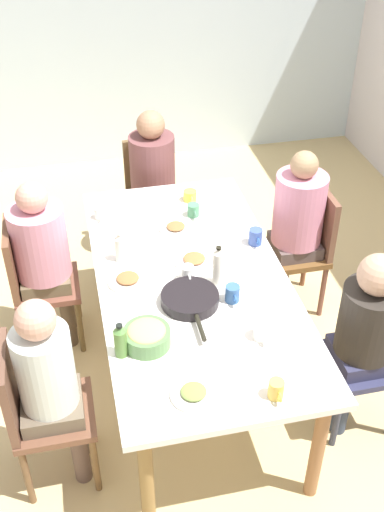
{
  "coord_description": "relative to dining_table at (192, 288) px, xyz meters",
  "views": [
    {
      "loc": [
        2.68,
        -0.59,
        2.95
      ],
      "look_at": [
        0.0,
        0.0,
        0.92
      ],
      "focal_mm": 43.85,
      "sensor_mm": 36.0,
      "label": 1
    }
  ],
  "objects": [
    {
      "name": "cup_7",
      "position": [
        0.24,
        0.17,
        0.12
      ],
      "size": [
        0.11,
        0.08,
        0.1
      ],
      "color": "#355D96",
      "rests_on": "dining_table"
    },
    {
      "name": "plate_2",
      "position": [
        -0.04,
        -0.36,
        0.09
      ],
      "size": [
        0.23,
        0.23,
        0.04
      ],
      "color": "silver",
      "rests_on": "dining_table"
    },
    {
      "name": "ground_plane",
      "position": [
        0.0,
        0.0,
        -0.7
      ],
      "size": [
        7.2,
        7.2,
        0.0
      ],
      "primitive_type": "plane",
      "color": "#CEB47C"
    },
    {
      "name": "bottle_1",
      "position": [
        0.07,
        0.13,
        0.19
      ],
      "size": [
        0.06,
        0.06,
        0.24
      ],
      "color": "silver",
      "rests_on": "dining_table"
    },
    {
      "name": "person_3",
      "position": [
        -1.34,
        0.0,
        0.03
      ],
      "size": [
        0.33,
        0.33,
        1.2
      ],
      "color": "#413739",
      "rests_on": "ground_plane"
    },
    {
      "name": "plate_3",
      "position": [
        -0.49,
        0.01,
        0.09
      ],
      "size": [
        0.21,
        0.21,
        0.04
      ],
      "color": "silver",
      "rests_on": "dining_table"
    },
    {
      "name": "chair_0",
      "position": [
        0.52,
        -0.91,
        -0.19
      ],
      "size": [
        0.4,
        0.4,
        0.9
      ],
      "color": "brown",
      "rests_on": "ground_plane"
    },
    {
      "name": "bottle_2",
      "position": [
        -0.25,
        -0.37,
        0.16
      ],
      "size": [
        0.06,
        0.06,
        0.19
      ],
      "color": "silver",
      "rests_on": "dining_table"
    },
    {
      "name": "bottle_0",
      "position": [
        0.51,
        -0.46,
        0.16
      ],
      "size": [
        0.06,
        0.06,
        0.19
      ],
      "color": "#507935",
      "rests_on": "dining_table"
    },
    {
      "name": "cup_6",
      "position": [
        -0.24,
        0.44,
        0.12
      ],
      "size": [
        0.12,
        0.08,
        0.1
      ],
      "color": "#3C549F",
      "rests_on": "dining_table"
    },
    {
      "name": "wall_left",
      "position": [
        -3.06,
        0.0,
        0.6
      ],
      "size": [
        0.12,
        4.93,
        2.6
      ],
      "primitive_type": "cube",
      "color": "silver",
      "rests_on": "ground_plane"
    },
    {
      "name": "chair_3",
      "position": [
        -1.43,
        0.0,
        -0.19
      ],
      "size": [
        0.4,
        0.4,
        0.9
      ],
      "color": "brown",
      "rests_on": "ground_plane"
    },
    {
      "name": "person_1",
      "position": [
        -0.52,
        -0.82,
        0.02
      ],
      "size": [
        0.34,
        0.34,
        1.19
      ],
      "color": "brown",
      "rests_on": "ground_plane"
    },
    {
      "name": "dining_table",
      "position": [
        0.0,
        0.0,
        0.0
      ],
      "size": [
        2.09,
        1.05,
        0.77
      ],
      "color": "white",
      "rests_on": "ground_plane"
    },
    {
      "name": "chair_4",
      "position": [
        -0.52,
        0.91,
        -0.19
      ],
      "size": [
        0.4,
        0.4,
        0.9
      ],
      "color": "brown",
      "rests_on": "ground_plane"
    },
    {
      "name": "person_4",
      "position": [
        -0.52,
        0.82,
        0.03
      ],
      "size": [
        0.33,
        0.33,
        1.2
      ],
      "color": "brown",
      "rests_on": "ground_plane"
    },
    {
      "name": "chair_1",
      "position": [
        -0.52,
        -0.91,
        -0.19
      ],
      "size": [
        0.4,
        0.4,
        0.9
      ],
      "color": "brown",
      "rests_on": "ground_plane"
    },
    {
      "name": "person_2",
      "position": [
        0.52,
        0.82,
        0.01
      ],
      "size": [
        0.32,
        0.32,
        1.16
      ],
      "color": "#303B50",
      "rests_on": "ground_plane"
    },
    {
      "name": "cup_4",
      "position": [
        0.55,
        0.24,
        0.12
      ],
      "size": [
        0.13,
        0.09,
        0.09
      ],
      "color": "white",
      "rests_on": "dining_table"
    },
    {
      "name": "cup_5",
      "position": [
        -0.81,
        0.17,
        0.11
      ],
      "size": [
        0.12,
        0.09,
        0.07
      ],
      "color": "yellow",
      "rests_on": "dining_table"
    },
    {
      "name": "cup_1",
      "position": [
        0.92,
        0.18,
        0.12
      ],
      "size": [
        0.11,
        0.07,
        0.09
      ],
      "color": "#E9BE4F",
      "rests_on": "dining_table"
    },
    {
      "name": "cup_2",
      "position": [
        -0.72,
        -0.44,
        0.11
      ],
      "size": [
        0.11,
        0.07,
        0.08
      ],
      "color": "white",
      "rests_on": "dining_table"
    },
    {
      "name": "serving_pan",
      "position": [
        0.21,
        -0.06,
        0.1
      ],
      "size": [
        0.49,
        0.31,
        0.06
      ],
      "color": "black",
      "rests_on": "dining_table"
    },
    {
      "name": "bowl_0",
      "position": [
        0.47,
        -0.33,
        0.13
      ],
      "size": [
        0.23,
        0.23,
        0.11
      ],
      "color": "#547F48",
      "rests_on": "dining_table"
    },
    {
      "name": "cup_0",
      "position": [
        0.02,
        -0.03,
        0.12
      ],
      "size": [
        0.11,
        0.07,
        0.1
      ],
      "color": "white",
      "rests_on": "dining_table"
    },
    {
      "name": "chair_2",
      "position": [
        0.52,
        0.91,
        -0.19
      ],
      "size": [
        0.4,
        0.4,
        0.9
      ],
      "color": "#2E3051",
      "rests_on": "ground_plane"
    },
    {
      "name": "plate_1",
      "position": [
        -0.14,
        0.04,
        0.09
      ],
      "size": [
        0.23,
        0.23,
        0.04
      ],
      "color": "white",
      "rests_on": "dining_table"
    },
    {
      "name": "person_0",
      "position": [
        0.52,
        -0.81,
        -0.0
      ],
      "size": [
        0.3,
        0.3,
        1.17
      ],
      "color": "#544844",
      "rests_on": "ground_plane"
    },
    {
      "name": "plate_0",
      "position": [
        0.84,
        -0.18,
        0.09
      ],
      "size": [
        0.21,
        0.21,
        0.04
      ],
      "color": "silver",
      "rests_on": "dining_table"
    },
    {
      "name": "cup_3",
      "position": [
        -0.62,
        0.15,
        0.12
      ],
      "size": [
        0.11,
        0.08,
        0.08
      ],
      "color": "#4D8F63",
      "rests_on": "dining_table"
    }
  ]
}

